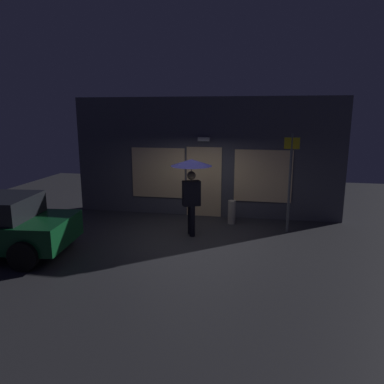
{
  "coord_description": "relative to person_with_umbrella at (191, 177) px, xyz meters",
  "views": [
    {
      "loc": [
        1.76,
        -8.98,
        3.26
      ],
      "look_at": [
        -0.02,
        0.26,
        1.19
      ],
      "focal_mm": 34.18,
      "sensor_mm": 36.0,
      "label": 1
    }
  ],
  "objects": [
    {
      "name": "building_facade",
      "position": [
        0.04,
        2.08,
        0.24
      ],
      "size": [
        8.42,
        0.48,
        3.72
      ],
      "color": "#4C4C56",
      "rests_on": "ground"
    },
    {
      "name": "ground_plane",
      "position": [
        0.03,
        -0.26,
        -1.6
      ],
      "size": [
        18.0,
        18.0,
        0.0
      ],
      "primitive_type": "plane",
      "color": "#2D2D33"
    },
    {
      "name": "sidewalk_bollard",
      "position": [
        0.98,
        1.26,
        -1.25
      ],
      "size": [
        0.23,
        0.23,
        0.7
      ],
      "primitive_type": "cylinder",
      "color": "#B2A899",
      "rests_on": "ground"
    },
    {
      "name": "person_with_umbrella",
      "position": [
        0.0,
        0.0,
        0.0
      ],
      "size": [
        1.08,
        1.08,
        2.06
      ],
      "rotation": [
        0.0,
        0.0,
        0.43
      ],
      "color": "black",
      "rests_on": "ground"
    },
    {
      "name": "street_sign_post",
      "position": [
        2.56,
        0.76,
        -0.08
      ],
      "size": [
        0.4,
        0.07,
        2.7
      ],
      "color": "#595B60",
      "rests_on": "ground"
    }
  ]
}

